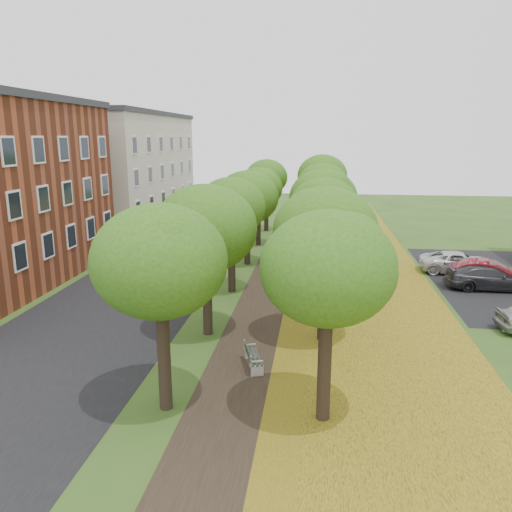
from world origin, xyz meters
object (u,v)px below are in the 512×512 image
(bench, at_px, (252,357))
(car_white, at_px, (459,263))
(car_grey, at_px, (489,277))
(car_red, at_px, (490,274))

(bench, height_order, car_white, car_white)
(car_grey, bearing_deg, car_white, 11.72)
(car_red, height_order, car_white, car_red)
(bench, distance_m, car_white, 18.04)
(car_white, bearing_deg, car_grey, -164.33)
(bench, xyz_separation_m, car_white, (10.92, 14.36, 0.25))
(car_grey, xyz_separation_m, car_white, (-0.70, 3.33, -0.02))
(car_red, distance_m, car_grey, 0.62)
(car_red, xyz_separation_m, car_white, (-0.91, 2.74, -0.08))
(bench, height_order, car_red, car_red)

